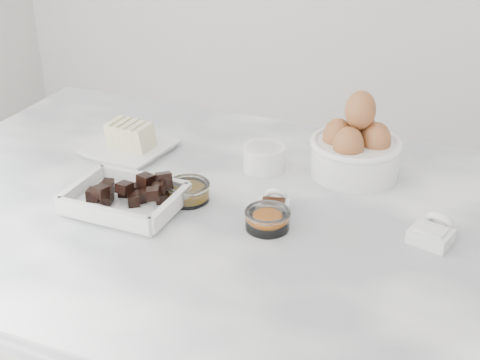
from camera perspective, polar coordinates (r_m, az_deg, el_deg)
name	(u,v)px	position (r m, az deg, el deg)	size (l,w,h in m)	color
marble_slab	(223,216)	(1.15, -1.50, -3.13)	(1.20, 0.80, 0.04)	white
chocolate_dish	(125,196)	(1.14, -9.82, -1.39)	(0.19, 0.14, 0.05)	white
butter_plate	(128,141)	(1.34, -9.52, 3.30)	(0.17, 0.17, 0.06)	white
sugar_ramekin	(264,157)	(1.25, 2.07, 1.99)	(0.08, 0.08, 0.05)	white
egg_bowl	(356,148)	(1.24, 9.85, 2.74)	(0.17, 0.17, 0.16)	white
honey_bowl	(188,191)	(1.15, -4.45, -0.95)	(0.08, 0.08, 0.03)	white
zest_bowl	(267,218)	(1.07, 2.36, -3.30)	(0.08, 0.08, 0.03)	white
vanilla_spoon	(274,205)	(1.11, 2.89, -2.11)	(0.06, 0.07, 0.04)	white
salt_spoon	(433,232)	(1.08, 16.14, -4.27)	(0.07, 0.08, 0.05)	white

